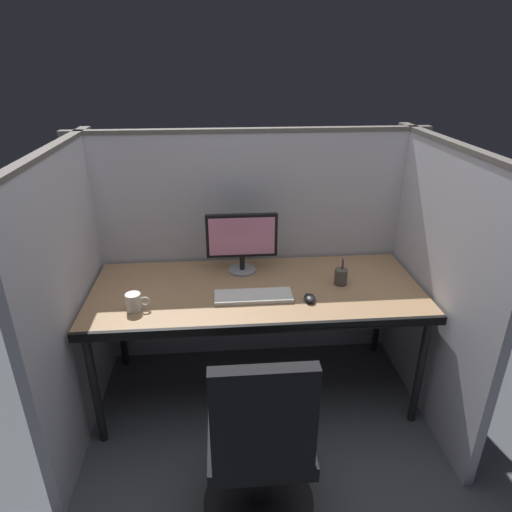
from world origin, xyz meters
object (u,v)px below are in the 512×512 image
at_px(office_chair, 260,462).
at_px(coffee_mug, 134,302).
at_px(desk, 257,296).
at_px(monitor_center, 242,239).
at_px(pen_cup, 341,276).
at_px(keyboard_main, 253,296).
at_px(computer_mouse, 310,298).

height_order(office_chair, coffee_mug, office_chair).
height_order(desk, monitor_center, monitor_center).
bearing_deg(pen_cup, monitor_center, 159.01).
xyz_separation_m(office_chair, coffee_mug, (-0.60, 0.69, 0.42)).
relative_size(keyboard_main, pen_cup, 2.64).
xyz_separation_m(desk, pen_cup, (0.49, 0.02, 0.10)).
bearing_deg(coffee_mug, keyboard_main, 6.40).
bearing_deg(pen_cup, keyboard_main, -166.68).
relative_size(office_chair, keyboard_main, 2.27).
distance_m(desk, office_chair, 0.93).
bearing_deg(pen_cup, desk, -177.70).
bearing_deg(keyboard_main, computer_mouse, -10.10).
height_order(computer_mouse, pen_cup, pen_cup).
bearing_deg(keyboard_main, monitor_center, 97.04).
xyz_separation_m(computer_mouse, coffee_mug, (-0.94, -0.02, 0.03)).
relative_size(monitor_center, coffee_mug, 3.41).
bearing_deg(desk, keyboard_main, -105.66).
bearing_deg(coffee_mug, office_chair, -49.09).
relative_size(computer_mouse, pen_cup, 0.59).
xyz_separation_m(keyboard_main, pen_cup, (0.52, 0.12, 0.04)).
relative_size(monitor_center, pen_cup, 2.64).
relative_size(desk, coffee_mug, 15.08).
xyz_separation_m(monitor_center, coffee_mug, (-0.59, -0.41, -0.17)).
height_order(monitor_center, keyboard_main, monitor_center).
height_order(desk, office_chair, office_chair).
relative_size(desk, pen_cup, 11.66).
relative_size(office_chair, monitor_center, 2.27).
xyz_separation_m(office_chair, keyboard_main, (0.03, 0.76, 0.39)).
height_order(pen_cup, coffee_mug, pen_cup).
bearing_deg(desk, office_chair, -94.04).
distance_m(computer_mouse, coffee_mug, 0.94).
height_order(monitor_center, computer_mouse, monitor_center).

